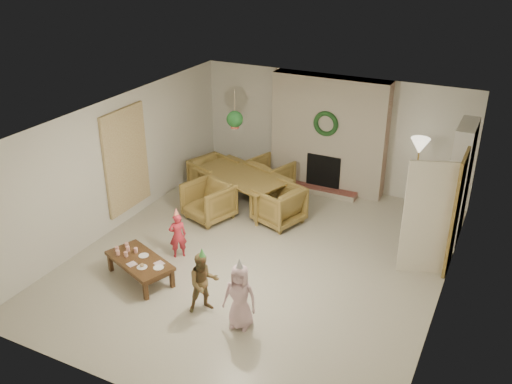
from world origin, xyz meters
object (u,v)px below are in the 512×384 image
Objects in this scene: dining_chair_left at (213,176)px; child_plaid at (203,283)px; child_red at (178,235)px; child_pink at (240,297)px; dining_table at (241,190)px; coffee_table_top at (139,261)px; dining_chair_right at (279,205)px; dining_chair_near at (209,201)px; dining_chair_far at (270,176)px.

dining_chair_left is 4.15m from child_plaid.
child_red is 2.20m from child_pink.
dining_chair_left reaches higher than dining_table.
coffee_table_top is 0.88m from child_red.
child_plaid is at bearing 21.73° from dining_chair_right.
dining_chair_near is at bearing -51.34° from dining_chair_right.
dining_chair_far is at bearing -45.00° from dining_chair_left.
dining_chair_left is at bearing -90.00° from dining_chair_right.
child_plaid reaches higher than coffee_table_top.
child_red is (0.78, -2.55, 0.04)m from dining_chair_left.
child_red is (0.17, 0.86, 0.07)m from coffee_table_top.
child_red is (-1.06, -1.92, 0.04)m from dining_chair_right.
dining_chair_near is at bearing 120.75° from child_pink.
dining_chair_left is at bearing 45.00° from dining_chair_far.
dining_chair_far is 0.87× the size of child_plaid.
dining_table is 2.03× the size of child_plaid.
child_red is 0.83× the size of child_pink.
dining_chair_right is 0.83× the size of child_pink.
dining_chair_left is at bearing -115.98° from child_red.
dining_chair_left is (-0.53, 1.10, 0.00)m from dining_chair_near.
dining_chair_near is at bearing 90.00° from dining_chair_far.
dining_chair_right is (1.02, -0.35, 0.04)m from dining_table.
dining_chair_near is 1.00× the size of dining_chair_left.
dining_chair_far is (0.28, 0.82, 0.04)m from dining_table.
dining_chair_near is 3.38m from child_pink.
child_red is (-0.04, -2.27, 0.07)m from dining_table.
dining_chair_far is at bearing 90.00° from dining_chair_near.
child_red reaches higher than dining_chair_near.
dining_chair_far is 0.69× the size of coffee_table_top.
child_pink reaches higher than dining_chair_far.
dining_chair_far is 1.00× the size of dining_chair_right.
dining_chair_near reaches higher than dining_table.
child_red reaches higher than dining_chair_right.
child_plaid reaches higher than child_red.
coffee_table_top is 1.44× the size of child_red.
child_pink is at bearing -43.19° from dining_table.
dining_chair_far is 4.55m from child_pink.
child_red is at bearing -143.87° from dining_chair_left.
dining_chair_right is at bearing 141.34° from dining_chair_far.
dining_chair_right is (1.84, -0.64, 0.00)m from dining_chair_left.
dining_chair_near and dining_chair_left have the same top height.
child_plaid is at bearing 94.33° from child_red.
dining_chair_left is 3.47m from coffee_table_top.
child_plaid reaches higher than dining_chair_near.
dining_chair_far is 1.00× the size of dining_chair_left.
dining_table is 0.86m from dining_chair_far.
child_pink is at bearing 128.85° from dining_chair_far.
dining_chair_left is 1.00× the size of dining_chair_right.
child_pink reaches higher than child_plaid.
child_pink is (0.79, -3.11, 0.12)m from dining_chair_right.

